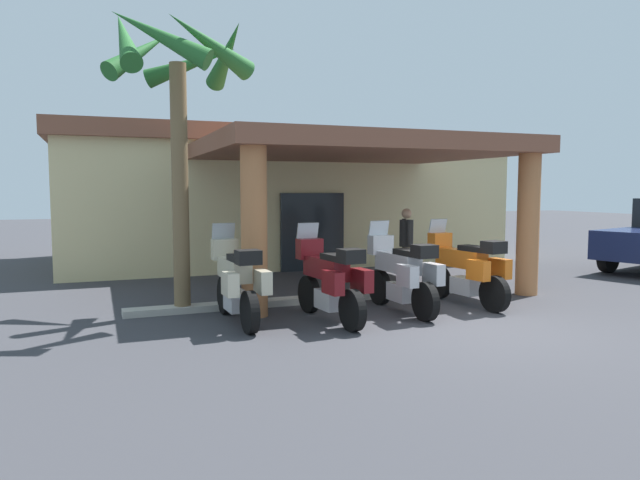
{
  "coord_description": "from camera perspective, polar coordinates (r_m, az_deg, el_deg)",
  "views": [
    {
      "loc": [
        -5.64,
        -7.69,
        2.2
      ],
      "look_at": [
        -1.39,
        2.92,
        1.2
      ],
      "focal_mm": 32.61,
      "sensor_mm": 36.0,
      "label": 1
    }
  ],
  "objects": [
    {
      "name": "motorcycle_cream",
      "position": [
        9.62,
        -8.19,
        -4.02
      ],
      "size": [
        0.71,
        2.21,
        1.61
      ],
      "rotation": [
        0.0,
        0.0,
        1.59
      ],
      "color": "black",
      "rests_on": "ground_plane"
    },
    {
      "name": "motorcycle_orange",
      "position": [
        11.36,
        14.16,
        -2.75
      ],
      "size": [
        0.75,
        2.21,
        1.61
      ],
      "rotation": [
        0.0,
        0.0,
        1.68
      ],
      "color": "black",
      "rests_on": "ground_plane"
    },
    {
      "name": "curb_strip",
      "position": [
        11.53,
        1.18,
        -5.7
      ],
      "size": [
        7.88,
        0.36,
        0.12
      ],
      "primitive_type": "cube",
      "color": "#ADA89E",
      "rests_on": "ground_plane"
    },
    {
      "name": "motorcycle_silver",
      "position": [
        10.46,
        8.05,
        -3.3
      ],
      "size": [
        0.71,
        2.21,
        1.61
      ],
      "rotation": [
        0.0,
        0.0,
        1.6
      ],
      "color": "black",
      "rests_on": "ground_plane"
    },
    {
      "name": "motorcycle_maroon",
      "position": [
        9.65,
        0.98,
        -3.95
      ],
      "size": [
        0.74,
        2.21,
        1.61
      ],
      "rotation": [
        0.0,
        0.0,
        1.66
      ],
      "color": "black",
      "rests_on": "ground_plane"
    },
    {
      "name": "ground_plane",
      "position": [
        9.78,
        14.23,
        -8.15
      ],
      "size": [
        80.0,
        80.0,
        0.0
      ],
      "primitive_type": "plane",
      "color": "#38383D"
    },
    {
      "name": "pedestrian",
      "position": [
        13.66,
        8.46,
        0.0
      ],
      "size": [
        0.32,
        0.51,
        1.76
      ],
      "rotation": [
        0.0,
        0.0,
        2.88
      ],
      "color": "brown",
      "rests_on": "ground_plane"
    },
    {
      "name": "palm_tree_roadside",
      "position": [
        10.74,
        -13.87,
        15.06
      ],
      "size": [
        2.59,
        2.69,
        5.39
      ],
      "color": "brown",
      "rests_on": "ground_plane"
    },
    {
      "name": "motel_building",
      "position": [
        18.51,
        -3.96,
        4.37
      ],
      "size": [
        13.37,
        12.17,
        3.89
      ],
      "rotation": [
        0.0,
        0.0,
        -0.01
      ],
      "color": "beige",
      "rests_on": "ground_plane"
    }
  ]
}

